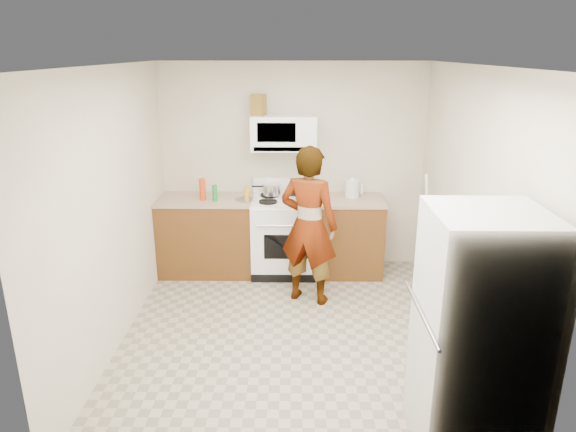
{
  "coord_description": "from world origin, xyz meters",
  "views": [
    {
      "loc": [
        0.02,
        -4.37,
        2.62
      ],
      "look_at": [
        -0.04,
        0.55,
        1.02
      ],
      "focal_mm": 32.0,
      "sensor_mm": 36.0,
      "label": 1
    }
  ],
  "objects_px": {
    "gas_range": "(284,234)",
    "saucepan": "(272,190)",
    "person": "(309,226)",
    "kettle": "(352,189)",
    "fridge": "(476,336)",
    "microwave": "(284,133)"
  },
  "relations": [
    {
      "from": "gas_range",
      "to": "saucepan",
      "type": "distance_m",
      "value": 0.56
    },
    {
      "from": "person",
      "to": "kettle",
      "type": "relative_size",
      "value": 8.32
    },
    {
      "from": "microwave",
      "to": "fridge",
      "type": "xyz_separation_m",
      "value": [
        1.3,
        -3.04,
        -0.85
      ]
    },
    {
      "from": "microwave",
      "to": "fridge",
      "type": "bearing_deg",
      "value": -66.78
    },
    {
      "from": "saucepan",
      "to": "fridge",
      "type": "bearing_deg",
      "value": -64.46
    },
    {
      "from": "microwave",
      "to": "saucepan",
      "type": "xyz_separation_m",
      "value": [
        -0.15,
        -0.0,
        -0.69
      ]
    },
    {
      "from": "person",
      "to": "kettle",
      "type": "xyz_separation_m",
      "value": [
        0.54,
        0.84,
        0.18
      ]
    },
    {
      "from": "microwave",
      "to": "fridge",
      "type": "relative_size",
      "value": 0.45
    },
    {
      "from": "person",
      "to": "fridge",
      "type": "relative_size",
      "value": 1.01
    },
    {
      "from": "gas_range",
      "to": "kettle",
      "type": "bearing_deg",
      "value": 6.05
    },
    {
      "from": "fridge",
      "to": "kettle",
      "type": "height_order",
      "value": "fridge"
    },
    {
      "from": "person",
      "to": "kettle",
      "type": "bearing_deg",
      "value": -101.47
    },
    {
      "from": "microwave",
      "to": "kettle",
      "type": "bearing_deg",
      "value": -2.88
    },
    {
      "from": "microwave",
      "to": "kettle",
      "type": "relative_size",
      "value": 3.69
    },
    {
      "from": "fridge",
      "to": "saucepan",
      "type": "distance_m",
      "value": 3.37
    },
    {
      "from": "gas_range",
      "to": "person",
      "type": "distance_m",
      "value": 0.88
    },
    {
      "from": "person",
      "to": "kettle",
      "type": "distance_m",
      "value": 1.01
    },
    {
      "from": "gas_range",
      "to": "person",
      "type": "bearing_deg",
      "value": -69.75
    },
    {
      "from": "fridge",
      "to": "saucepan",
      "type": "bearing_deg",
      "value": 115.92
    },
    {
      "from": "gas_range",
      "to": "kettle",
      "type": "distance_m",
      "value": 0.99
    },
    {
      "from": "microwave",
      "to": "saucepan",
      "type": "bearing_deg",
      "value": -178.99
    },
    {
      "from": "gas_range",
      "to": "person",
      "type": "xyz_separation_m",
      "value": [
        0.28,
        -0.75,
        0.37
      ]
    }
  ]
}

